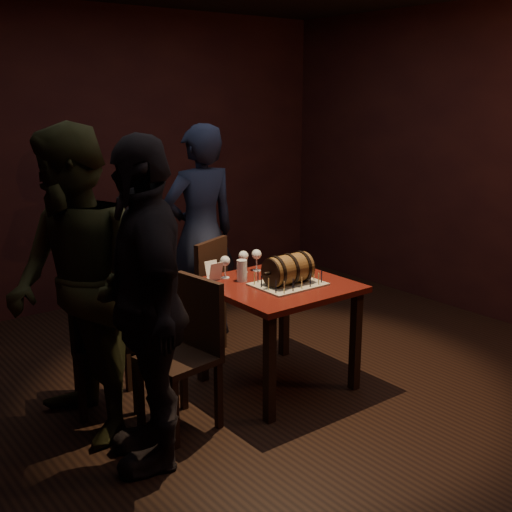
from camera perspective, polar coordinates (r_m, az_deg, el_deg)
name	(u,v)px	position (r m, az deg, el deg)	size (l,w,h in m)	color
room_shell	(270,189)	(4.21, 1.25, 5.97)	(5.04, 5.04, 2.80)	black
pub_table	(278,298)	(4.41, 1.97, -3.79)	(0.90, 0.90, 0.75)	#460F0B
cake_board	(288,284)	(4.34, 2.87, -2.52)	(0.45, 0.35, 0.01)	#A89E88
barrel_cake	(288,269)	(4.31, 2.88, -1.18)	(0.37, 0.22, 0.22)	brown
birthday_candles	(288,278)	(4.32, 2.88, -1.94)	(0.40, 0.30, 0.09)	#E3DD88
wine_glass_left	(225,262)	(4.47, -2.77, -0.53)	(0.07, 0.07, 0.16)	silver
wine_glass_mid	(243,257)	(4.60, -1.12, -0.07)	(0.07, 0.07, 0.16)	silver
wine_glass_right	(257,255)	(4.64, 0.05, 0.06)	(0.07, 0.07, 0.16)	silver
pint_of_ale	(242,271)	(4.41, -1.26, -1.34)	(0.07, 0.07, 0.15)	silver
menu_card	(214,271)	(4.43, -3.76, -1.36)	(0.10, 0.05, 0.13)	white
chair_back	(201,290)	(5.01, -4.90, -3.02)	(0.52, 0.52, 0.93)	black
chair_left_rear	(116,330)	(4.27, -12.34, -6.45)	(0.50, 0.50, 0.93)	black
chair_left_front	(188,345)	(3.96, -6.04, -7.86)	(0.45, 0.45, 0.93)	black
person_back	(201,233)	(5.29, -4.94, 2.03)	(0.65, 0.43, 1.78)	#1A1F35
person_left_rear	(76,287)	(3.83, -15.74, -2.63)	(0.91, 0.71, 1.86)	#36361B
person_left_front	(147,305)	(3.49, -9.68, -4.31)	(1.07, 0.45, 1.82)	black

